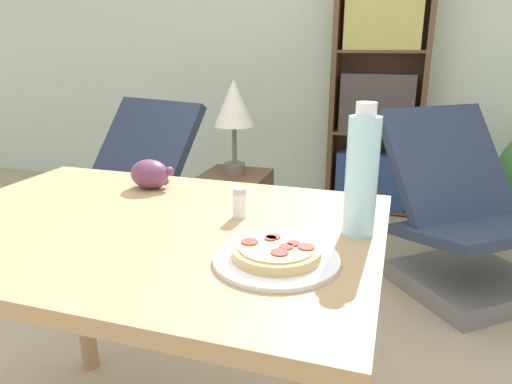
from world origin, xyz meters
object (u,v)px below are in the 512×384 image
Objects in this scene: salt_shaker at (239,203)px; side_table at (236,220)px; drink_bottle at (362,174)px; table_lamp at (234,108)px; grape_bunch at (150,174)px; bookshelf at (377,100)px; lounge_chair_near at (123,212)px; pizza_on_plate at (276,255)px; lounge_chair_far at (464,235)px.

side_table is at bearing 110.80° from salt_shaker.
salt_shaker is (-0.29, 0.02, -0.10)m from drink_bottle.
drink_bottle is 1.45m from table_lamp.
drink_bottle reaches higher than side_table.
bookshelf is at bearing 77.03° from grape_bunch.
salt_shaker is at bearing -94.42° from bookshelf.
table_lamp reaches higher than lounge_chair_near.
pizza_on_plate is at bearing -125.35° from drink_bottle.
bookshelf reaches higher than side_table.
bookshelf is at bearing 62.88° from lounge_chair_near.
pizza_on_plate is 1.56m from table_lamp.
salt_shaker is 1.31m from table_lamp.
drink_bottle is 0.17× the size of bookshelf.
bookshelf reaches higher than salt_shaker.
salt_shaker is at bearing -24.45° from grape_bunch.
bookshelf is at bearing 60.86° from side_table.
lounge_chair_near reaches higher than pizza_on_plate.
drink_bottle is (0.62, -0.17, 0.09)m from grape_bunch.
table_lamp is at bearing 29.54° from lounge_chair_near.
grape_bunch is at bearing 155.55° from salt_shaker.
pizza_on_plate is 3.34× the size of salt_shaker.
grape_bunch is at bearing 143.29° from pizza_on_plate.
pizza_on_plate is 1.70m from lounge_chair_far.
table_lamp is at bearing 121.18° from drink_bottle.
table_lamp reaches higher than salt_shaker.
lounge_chair_far reaches higher than side_table.
pizza_on_plate is at bearing -149.38° from lounge_chair_far.
grape_bunch is 0.26× the size of table_lamp.
lounge_chair_near is (-0.76, 0.94, -0.53)m from grape_bunch.
pizza_on_plate is 0.26m from salt_shaker.
pizza_on_plate is at bearing -66.77° from side_table.
side_table is (-0.13, 1.07, -0.55)m from grape_bunch.
bookshelf is (-0.10, 2.41, -0.09)m from drink_bottle.
bookshelf is 1.45m from side_table.
lounge_chair_near is at bearing 133.68° from pizza_on_plate.
grape_bunch is 0.13× the size of lounge_chair_far.
pizza_on_plate is 0.60m from grape_bunch.
pizza_on_plate is at bearing -29.08° from lounge_chair_near.
table_lamp is (0.62, 0.14, 0.59)m from lounge_chair_near.
lounge_chair_far is 1.31m from table_lamp.
table_lamp is (-0.13, 1.07, 0.06)m from grape_bunch.
salt_shaker is at bearing 176.71° from drink_bottle.
lounge_chair_near is 1.74× the size of side_table.
lounge_chair_far is 1.31m from bookshelf.
pizza_on_plate is 0.25× the size of lounge_chair_far.
grape_bunch is 0.07× the size of bookshelf.
table_lamp reaches higher than lounge_chair_far.
side_table is (-0.47, 1.23, -0.55)m from salt_shaker.
grape_bunch is 1.08m from table_lamp.
table_lamp reaches higher than side_table.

